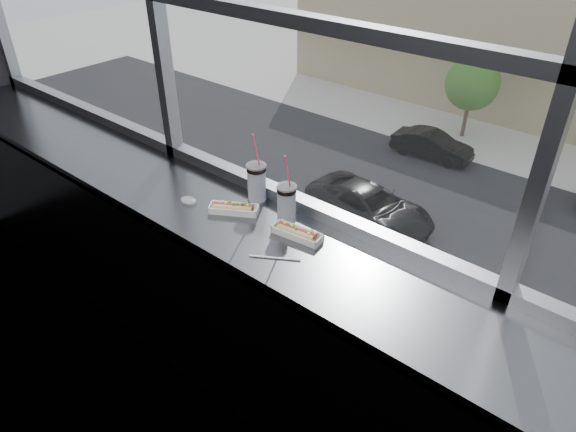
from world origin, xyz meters
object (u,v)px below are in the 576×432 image
Objects in this scene: wrapper at (189,200)px; car_far_a at (433,141)px; soda_cup_left at (257,180)px; tree_left at (472,84)px; loose_straw at (275,258)px; soda_cup_right at (287,201)px; car_near_b at (370,201)px; hotdog_tray_right at (297,232)px; hotdog_tray_left at (234,208)px.

wrapper reaches higher than car_far_a.
tree_left is (-9.00, 28.08, -8.84)m from soda_cup_left.
soda_cup_left is at bearing 109.73° from loose_straw.
tree_left is at bearing 107.18° from wrapper.
soda_cup_right is at bearing 21.80° from wrapper.
tree_left is at bearing 76.73° from loose_straw.
soda_cup_left is 3.92× the size of wrapper.
tree_left is (-0.69, 12.00, 2.16)m from car_near_b.
car_far_a is (-9.41, 24.13, -11.14)m from soda_cup_right.
hotdog_tray_right is at bearing 11.02° from wrapper.
soda_cup_right is 3.76× the size of wrapper.
car_near_b is (-8.69, 16.21, -10.92)m from hotdog_tray_right.
soda_cup_right reaches higher than tree_left.
wrapper is at bearing 142.23° from loose_straw.
soda_cup_right is at bearing -161.97° from car_far_a.
soda_cup_left is 0.25m from soda_cup_right.
hotdog_tray_left is 0.05× the size of tree_left.
wrapper reaches higher than loose_straw.
hotdog_tray_left is at bearing 127.63° from loose_straw.
car_near_b is at bearing 111.19° from hotdog_tray_right.
car_near_b is (-8.31, 16.24, -10.92)m from hotdog_tray_left.
hotdog_tray_left reaches higher than car_far_a.
tree_left is (-9.25, 28.13, -8.84)m from soda_cup_right.
wrapper is at bearing -175.99° from hotdog_tray_right.
car_near_b is 12.21m from tree_left.
soda_cup_left reaches higher than tree_left.
soda_cup_left is (-0.37, 0.13, 0.09)m from hotdog_tray_right.
tree_left is (-9.40, 28.40, -8.73)m from loose_straw.
hotdog_tray_right is 0.04× the size of car_near_b.
hotdog_tray_right is 1.10× the size of loose_straw.
car_far_a is at bearing 79.84° from hotdog_tray_left.
wrapper is (-0.65, 0.07, 0.01)m from loose_straw.
wrapper is 0.01× the size of car_near_b.
loose_straw reaches higher than tree_left.
wrapper is at bearing -135.10° from soda_cup_left.
wrapper is at bearing -158.20° from soda_cup_right.
car_near_b is at bearing 116.30° from wrapper.
car_near_b is (-8.07, 16.33, -10.90)m from wrapper.
wrapper is 21.23m from car_near_b.
car_far_a is (-9.16, 24.24, -11.06)m from hotdog_tray_left.
soda_cup_right reaches higher than hotdog_tray_right.
car_near_b reaches higher than car_far_a.
car_far_a is (-9.57, 24.40, -11.04)m from loose_straw.
car_far_a is at bearing 12.51° from car_near_b.
loose_straw is 31.16m from tree_left.
car_near_b is at bearing 86.40° from loose_straw.
soda_cup_left reaches higher than soda_cup_right.
wrapper is (-0.24, -0.08, -0.01)m from hotdog_tray_left.
hotdog_tray_left is 1.10× the size of loose_straw.
hotdog_tray_left is 2.60× the size of wrapper.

